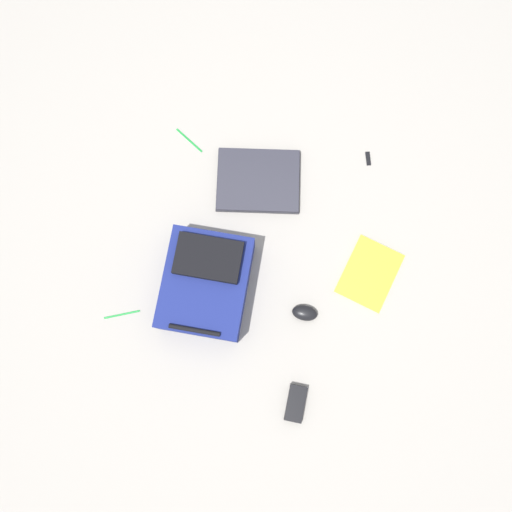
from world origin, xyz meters
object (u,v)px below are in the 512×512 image
at_px(book_manual, 369,274).
at_px(power_brick, 296,403).
at_px(pen_black, 189,140).
at_px(pen_blue, 122,314).
at_px(computer_mouse, 305,313).
at_px(backpack, 206,283).
at_px(laptop, 258,181).
at_px(usb_stick, 368,158).

xyz_separation_m(book_manual, power_brick, (0.21, 0.54, 0.01)).
xyz_separation_m(pen_black, pen_blue, (0.12, 0.75, -0.00)).
bearing_deg(power_brick, pen_black, -58.21).
bearing_deg(computer_mouse, backpack, 85.18).
relative_size(pen_black, pen_blue, 1.05).
height_order(laptop, pen_black, laptop).
bearing_deg(power_brick, computer_mouse, -86.79).
xyz_separation_m(backpack, computer_mouse, (-0.39, 0.04, -0.06)).
xyz_separation_m(pen_blue, usb_stick, (-0.86, -0.80, 0.00)).
xyz_separation_m(laptop, computer_mouse, (-0.27, 0.50, 0.01)).
relative_size(laptop, pen_black, 2.51).
xyz_separation_m(pen_black, usb_stick, (-0.75, -0.05, -0.00)).
bearing_deg(backpack, usb_stick, -131.09).
distance_m(laptop, power_brick, 0.89).
bearing_deg(computer_mouse, laptop, 29.55).
xyz_separation_m(power_brick, usb_stick, (-0.14, -1.02, -0.01)).
height_order(book_manual, pen_blue, book_manual).
relative_size(computer_mouse, pen_black, 0.67).
distance_m(book_manual, power_brick, 0.58).
height_order(backpack, power_brick, backpack).
height_order(book_manual, pen_black, book_manual).
distance_m(laptop, pen_black, 0.34).
height_order(power_brick, pen_black, power_brick).
relative_size(backpack, pen_blue, 2.75).
bearing_deg(power_brick, usb_stick, -98.07).
height_order(book_manual, power_brick, power_brick).
bearing_deg(book_manual, backpack, 14.03).
bearing_deg(pen_black, usb_stick, -176.38).
xyz_separation_m(backpack, power_brick, (-0.41, 0.38, -0.07)).
distance_m(book_manual, pen_blue, 0.98).
height_order(computer_mouse, pen_black, computer_mouse).
bearing_deg(book_manual, power_brick, 68.71).
distance_m(power_brick, pen_black, 1.14).
distance_m(computer_mouse, pen_black, 0.86).
bearing_deg(book_manual, pen_blue, 19.11).
height_order(book_manual, usb_stick, book_manual).
xyz_separation_m(backpack, book_manual, (-0.62, -0.15, -0.07)).
height_order(laptop, book_manual, laptop).
xyz_separation_m(book_manual, pen_black, (0.81, -0.43, -0.01)).
xyz_separation_m(book_manual, computer_mouse, (0.23, 0.20, 0.01)).
distance_m(book_manual, pen_black, 0.92).
bearing_deg(computer_mouse, power_brick, -175.46).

